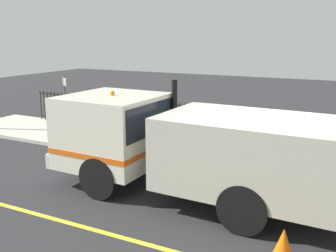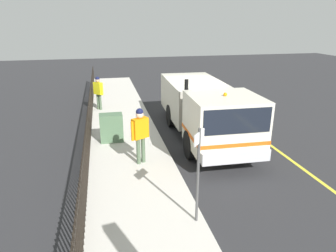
{
  "view_description": "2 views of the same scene",
  "coord_description": "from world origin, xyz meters",
  "px_view_note": "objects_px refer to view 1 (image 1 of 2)",
  "views": [
    {
      "loc": [
        -7.67,
        -1.92,
        3.57
      ],
      "look_at": [
        1.1,
        2.55,
        1.26
      ],
      "focal_mm": 41.6,
      "sensor_mm": 36.0,
      "label": 1
    },
    {
      "loc": [
        3.57,
        12.0,
        4.41
      ],
      "look_at": [
        1.5,
        2.47,
        0.98
      ],
      "focal_mm": 32.33,
      "sensor_mm": 36.0,
      "label": 2
    }
  ],
  "objects_px": {
    "work_truck": "(183,142)",
    "traffic_cone": "(283,247)",
    "street_sign": "(66,101)",
    "utility_cabinet": "(240,135)",
    "worker_standing": "(167,115)"
  },
  "relations": [
    {
      "from": "work_truck",
      "to": "utility_cabinet",
      "type": "xyz_separation_m",
      "value": [
        3.55,
        -0.24,
        -0.63
      ]
    },
    {
      "from": "work_truck",
      "to": "street_sign",
      "type": "height_order",
      "value": "work_truck"
    },
    {
      "from": "traffic_cone",
      "to": "utility_cabinet",
      "type": "bearing_deg",
      "value": 23.66
    },
    {
      "from": "worker_standing",
      "to": "street_sign",
      "type": "distance_m",
      "value": 3.3
    },
    {
      "from": "worker_standing",
      "to": "street_sign",
      "type": "bearing_deg",
      "value": -102.96
    },
    {
      "from": "work_truck",
      "to": "traffic_cone",
      "type": "xyz_separation_m",
      "value": [
        -1.73,
        -2.55,
        -0.97
      ]
    },
    {
      "from": "traffic_cone",
      "to": "street_sign",
      "type": "distance_m",
      "value": 8.45
    },
    {
      "from": "work_truck",
      "to": "traffic_cone",
      "type": "bearing_deg",
      "value": -122.45
    },
    {
      "from": "utility_cabinet",
      "to": "traffic_cone",
      "type": "distance_m",
      "value": 5.77
    },
    {
      "from": "work_truck",
      "to": "street_sign",
      "type": "bearing_deg",
      "value": 70.91
    },
    {
      "from": "traffic_cone",
      "to": "work_truck",
      "type": "bearing_deg",
      "value": 55.91
    },
    {
      "from": "work_truck",
      "to": "traffic_cone",
      "type": "relative_size",
      "value": 11.36
    },
    {
      "from": "utility_cabinet",
      "to": "street_sign",
      "type": "height_order",
      "value": "street_sign"
    },
    {
      "from": "utility_cabinet",
      "to": "street_sign",
      "type": "bearing_deg",
      "value": 107.62
    },
    {
      "from": "work_truck",
      "to": "utility_cabinet",
      "type": "bearing_deg",
      "value": -2.25
    }
  ]
}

